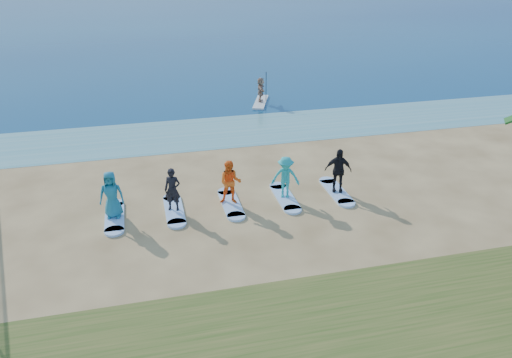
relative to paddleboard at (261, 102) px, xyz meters
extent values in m
plane|color=tan|center=(-4.78, -15.17, -0.06)|extent=(600.00, 600.00, 0.00)
plane|color=teal|center=(-4.78, -4.67, -0.05)|extent=(600.00, 600.00, 0.00)
cube|color=silver|center=(0.00, 0.00, 0.00)|extent=(1.72, 3.05, 0.12)
imported|color=tan|center=(0.00, 0.00, 0.83)|extent=(0.77, 1.49, 1.53)
cube|color=#A4CDFF|center=(-8.97, -13.00, -0.01)|extent=(0.70, 2.20, 0.09)
imported|color=teal|center=(-8.97, -13.00, 0.94)|extent=(0.96, 0.69, 1.82)
cube|color=#A4CDFF|center=(-6.74, -13.00, -0.01)|extent=(0.70, 2.20, 0.09)
imported|color=black|center=(-6.74, -13.00, 0.88)|extent=(0.72, 0.58, 1.69)
cube|color=#A4CDFF|center=(-4.50, -13.00, -0.01)|extent=(0.70, 2.20, 0.09)
imported|color=orange|center=(-4.50, -13.00, 0.92)|extent=(1.01, 0.88, 1.78)
cube|color=#A4CDFF|center=(-2.27, -13.00, -0.01)|extent=(0.70, 2.20, 0.09)
imported|color=teal|center=(-2.27, -13.00, 0.90)|extent=(1.26, 0.94, 1.73)
cube|color=#A4CDFF|center=(-0.04, -13.00, -0.01)|extent=(0.70, 2.20, 0.09)
imported|color=black|center=(-0.04, -13.00, 0.95)|extent=(1.17, 0.77, 1.85)
camera|label=1|loc=(-7.65, -30.11, 9.40)|focal=35.00mm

